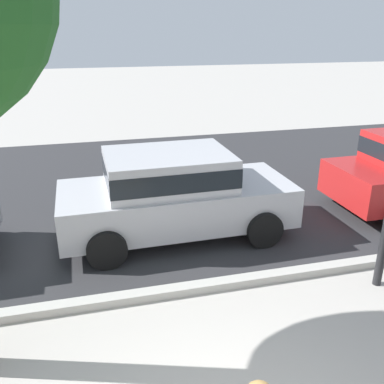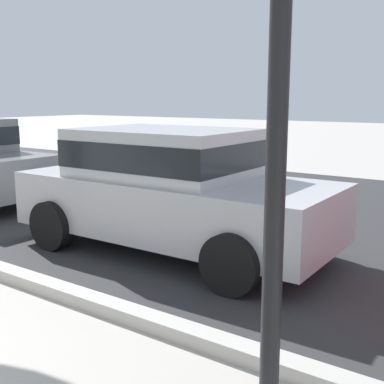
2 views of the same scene
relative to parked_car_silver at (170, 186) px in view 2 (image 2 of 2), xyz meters
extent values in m
cube|color=#2D2D30|center=(-0.55, 2.75, -0.84)|extent=(60.00, 9.00, 0.01)
cube|color=#B2AFA8|center=(-0.55, -1.85, -0.78)|extent=(60.00, 0.20, 0.12)
cylinder|color=black|center=(-3.77, 0.87, -0.52)|extent=(0.64, 0.23, 0.64)
cube|color=#B7B7BC|center=(0.06, 0.00, -0.23)|extent=(4.13, 1.76, 0.70)
cube|color=#B7B7BC|center=(-0.09, 0.00, 0.42)|extent=(2.16, 1.60, 0.60)
cube|color=black|center=(-0.09, 0.00, 0.42)|extent=(2.17, 1.61, 0.33)
cylinder|color=black|center=(1.38, 0.87, -0.52)|extent=(0.64, 0.23, 0.64)
cylinder|color=black|center=(1.40, -0.83, -0.52)|extent=(0.64, 0.23, 0.64)
cylinder|color=black|center=(-1.29, 0.83, -0.52)|extent=(0.64, 0.23, 0.64)
cylinder|color=black|center=(-1.26, -0.87, -0.52)|extent=(0.64, 0.23, 0.64)
cylinder|color=black|center=(2.57, -2.34, 0.96)|extent=(0.12, 0.12, 3.60)
camera|label=1|loc=(-1.42, -6.85, 2.73)|focal=39.57mm
camera|label=2|loc=(3.78, -4.86, 1.10)|focal=46.12mm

